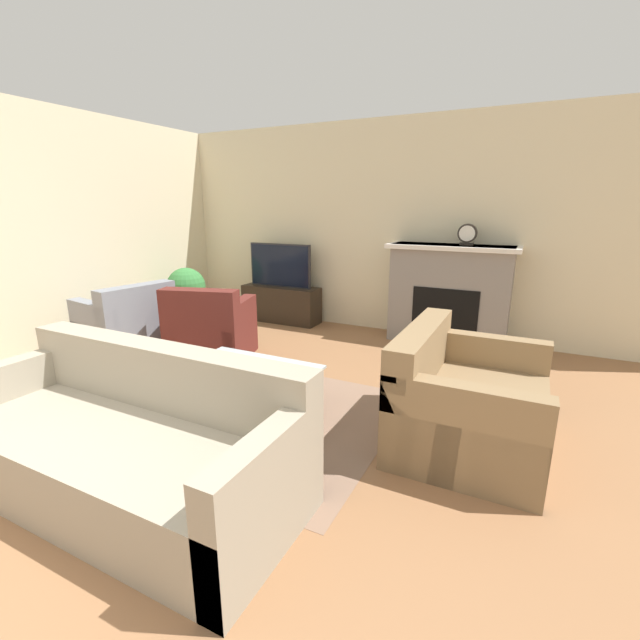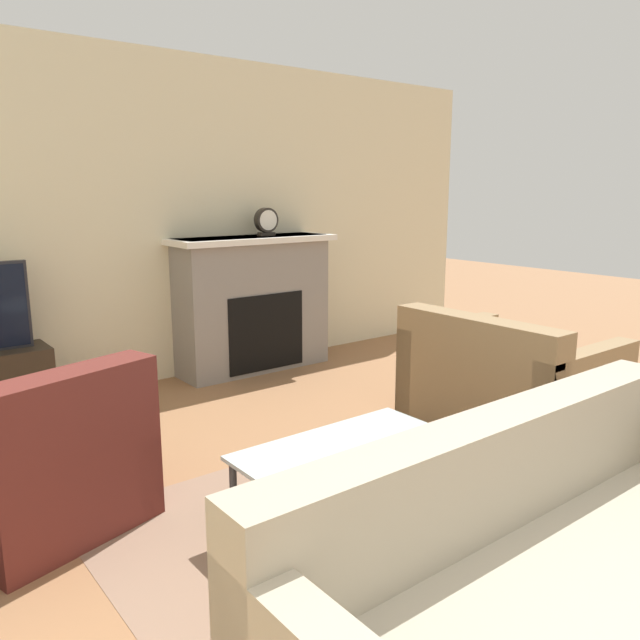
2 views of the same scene
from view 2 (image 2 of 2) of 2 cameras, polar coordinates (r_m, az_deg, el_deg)
name	(u,v)px [view 2 (image 2 of 2)]	position (r m, az deg, el deg)	size (l,w,h in m)	color
wall_back	(92,223)	(5.19, -20.16, 8.35)	(8.24, 0.06, 2.70)	beige
area_rug	(355,526)	(3.18, 3.21, -18.29)	(2.27, 1.89, 0.00)	#896B56
fireplace	(253,301)	(5.60, -6.11, 1.73)	(1.50, 0.48, 1.20)	gray
couch_sectional	(561,592)	(2.39, 21.20, -22.21)	(2.17, 0.90, 0.82)	#9E937F
couch_loveseat	(505,388)	(4.40, 16.59, -6.02)	(0.96, 1.22, 0.82)	#8C704C
armchair_accent	(49,468)	(3.29, -23.51, -12.31)	(0.98, 0.92, 0.82)	#5B231E
coffee_table	(357,458)	(3.01, 3.41, -12.44)	(1.07, 0.69, 0.39)	#333338
mantel_clock	(266,221)	(5.61, -4.94, 8.99)	(0.22, 0.07, 0.25)	#28231E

